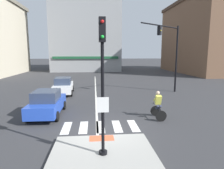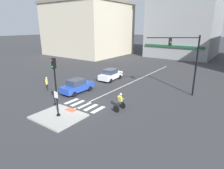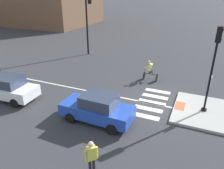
# 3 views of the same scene
# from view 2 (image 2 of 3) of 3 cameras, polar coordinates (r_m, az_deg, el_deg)

# --- Properties ---
(ground_plane) EXTENTS (300.00, 300.00, 0.00)m
(ground_plane) POSITION_cam_2_polar(r_m,az_deg,el_deg) (18.98, -9.50, -6.68)
(ground_plane) COLOR #333335
(traffic_island) EXTENTS (4.04, 3.49, 0.15)m
(traffic_island) POSITION_cam_2_polar(r_m,az_deg,el_deg) (17.38, -15.74, -9.18)
(traffic_island) COLOR #A3A099
(traffic_island) RESTS_ON ground
(tactile_pad_front) EXTENTS (1.10, 0.60, 0.01)m
(tactile_pad_front) POSITION_cam_2_polar(r_m,az_deg,el_deg) (18.14, -12.34, -7.48)
(tactile_pad_front) COLOR #DB5B38
(tactile_pad_front) RESTS_ON traffic_island
(signal_pole) EXTENTS (0.44, 0.38, 5.01)m
(signal_pole) POSITION_cam_2_polar(r_m,az_deg,el_deg) (16.28, -16.63, 0.62)
(signal_pole) COLOR black
(signal_pole) RESTS_ON traffic_island
(crosswalk_stripe_a) EXTENTS (0.44, 1.80, 0.01)m
(crosswalk_stripe_a) POSITION_cam_2_polar(r_m,az_deg,el_deg) (20.55, -12.05, -4.92)
(crosswalk_stripe_a) COLOR silver
(crosswalk_stripe_a) RESTS_ON ground
(crosswalk_stripe_b) EXTENTS (0.44, 1.80, 0.01)m
(crosswalk_stripe_b) POSITION_cam_2_polar(r_m,az_deg,el_deg) (19.93, -10.26, -5.52)
(crosswalk_stripe_b) COLOR silver
(crosswalk_stripe_b) RESTS_ON ground
(crosswalk_stripe_c) EXTENTS (0.44, 1.80, 0.01)m
(crosswalk_stripe_c) POSITION_cam_2_polar(r_m,az_deg,el_deg) (19.33, -8.36, -6.16)
(crosswalk_stripe_c) COLOR silver
(crosswalk_stripe_c) RESTS_ON ground
(crosswalk_stripe_d) EXTENTS (0.44, 1.80, 0.01)m
(crosswalk_stripe_d) POSITION_cam_2_polar(r_m,az_deg,el_deg) (18.76, -6.34, -6.83)
(crosswalk_stripe_d) COLOR silver
(crosswalk_stripe_d) RESTS_ON ground
(crosswalk_stripe_e) EXTENTS (0.44, 1.80, 0.01)m
(crosswalk_stripe_e) POSITION_cam_2_polar(r_m,az_deg,el_deg) (18.21, -4.18, -7.53)
(crosswalk_stripe_e) COLOR silver
(crosswalk_stripe_e) RESTS_ON ground
(lane_centre_line) EXTENTS (0.14, 28.00, 0.01)m
(lane_centre_line) POSITION_cam_2_polar(r_m,az_deg,el_deg) (26.59, 5.53, 0.48)
(lane_centre_line) COLOR silver
(lane_centre_line) RESTS_ON ground
(traffic_light_mast) EXTENTS (4.64, 3.40, 6.68)m
(traffic_light_mast) POSITION_cam_2_polar(r_m,az_deg,el_deg) (22.18, 21.58, 7.75)
(traffic_light_mast) COLOR black
(traffic_light_mast) RESTS_ON ground
(building_corner_left) EXTENTS (15.70, 17.09, 17.18)m
(building_corner_left) POSITION_cam_2_polar(r_m,az_deg,el_deg) (54.69, 21.17, 17.11)
(building_corner_left) COLOR gray
(building_corner_left) RESTS_ON ground
(building_corner_right) EXTENTS (19.91, 18.02, 13.79)m
(building_corner_right) POSITION_cam_2_polar(r_m,az_deg,el_deg) (55.03, -7.15, 16.31)
(building_corner_right) COLOR beige
(building_corner_right) RESTS_ON ground
(car_white_westbound_far) EXTENTS (2.02, 4.19, 1.64)m
(car_white_westbound_far) POSITION_cam_2_polar(r_m,az_deg,el_deg) (27.75, -0.44, 3.00)
(car_white_westbound_far) COLOR white
(car_white_westbound_far) RESTS_ON ground
(car_blue_westbound_near) EXTENTS (1.90, 4.13, 1.64)m
(car_blue_westbound_near) POSITION_cam_2_polar(r_m,az_deg,el_deg) (22.82, -10.46, -0.44)
(car_blue_westbound_near) COLOR #2347B7
(car_blue_westbound_near) RESTS_ON ground
(cyclist) EXTENTS (0.67, 1.09, 1.68)m
(cyclist) POSITION_cam_2_polar(r_m,az_deg,el_deg) (17.72, 2.38, -5.15)
(cyclist) COLOR black
(cyclist) RESTS_ON ground
(pedestrian_at_curb_left) EXTENTS (0.42, 0.41, 1.67)m
(pedestrian_at_curb_left) POSITION_cam_2_polar(r_m,az_deg,el_deg) (24.52, -18.99, 0.55)
(pedestrian_at_curb_left) COLOR black
(pedestrian_at_curb_left) RESTS_ON ground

